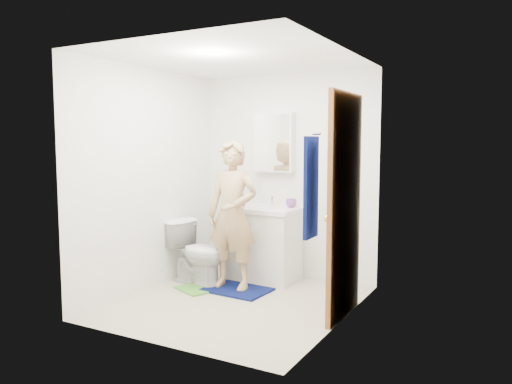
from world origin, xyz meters
TOP-DOWN VIEW (x-y plane):
  - floor at (0.00, 0.00)m, footprint 2.20×2.40m
  - ceiling at (0.00, 0.00)m, footprint 2.20×2.40m
  - wall_back at (0.00, 1.21)m, footprint 2.20×0.02m
  - wall_front at (0.00, -1.21)m, footprint 2.20×0.02m
  - wall_left at (-1.11, 0.00)m, footprint 0.02×2.40m
  - wall_right at (1.11, 0.00)m, footprint 0.02×2.40m
  - vanity_cabinet at (-0.15, 0.91)m, footprint 0.75×0.55m
  - countertop at (-0.15, 0.91)m, footprint 0.79×0.59m
  - sink_basin at (-0.15, 0.91)m, footprint 0.40×0.40m
  - faucet at (-0.15, 1.09)m, footprint 0.03×0.03m
  - medicine_cabinet at (-0.15, 1.14)m, footprint 0.50×0.12m
  - mirror_panel at (-0.15, 1.08)m, footprint 0.46×0.01m
  - door at (1.07, 0.15)m, footprint 0.05×0.80m
  - door_knob at (1.03, -0.17)m, footprint 0.07×0.07m
  - towel at (1.03, -0.57)m, footprint 0.03×0.24m
  - towel_hook at (1.07, -0.57)m, footprint 0.06×0.02m
  - toilet at (-0.73, 0.38)m, footprint 0.77×0.53m
  - bath_mat at (-0.19, 0.34)m, footprint 0.71×0.53m
  - green_rug at (-0.60, 0.17)m, footprint 0.51×0.48m
  - soap_dispenser at (-0.45, 0.84)m, footprint 0.10×0.10m
  - toothbrush_cup at (0.12, 1.05)m, footprint 0.13×0.13m
  - man at (-0.26, 0.37)m, footprint 0.60×0.41m

SIDE VIEW (x-z plane):
  - floor at x=0.00m, z-range -0.02..0.00m
  - green_rug at x=-0.60m, z-range 0.00..0.02m
  - bath_mat at x=-0.19m, z-range 0.00..0.02m
  - toilet at x=-0.73m, z-range 0.00..0.72m
  - vanity_cabinet at x=-0.15m, z-range 0.00..0.80m
  - man at x=-0.26m, z-range 0.02..1.63m
  - countertop at x=-0.15m, z-range 0.80..0.85m
  - sink_basin at x=-0.15m, z-range 0.83..0.86m
  - toothbrush_cup at x=0.12m, z-range 0.85..0.95m
  - faucet at x=-0.15m, z-range 0.85..0.97m
  - door_knob at x=1.03m, z-range 0.91..0.98m
  - soap_dispenser at x=-0.45m, z-range 0.85..1.06m
  - door at x=1.07m, z-range 0.00..2.05m
  - wall_back at x=0.00m, z-range 0.00..2.40m
  - wall_front at x=0.00m, z-range 0.00..2.40m
  - wall_left at x=-1.11m, z-range 0.00..2.40m
  - wall_right at x=1.11m, z-range 0.00..2.40m
  - towel at x=1.03m, z-range 0.85..1.65m
  - medicine_cabinet at x=-0.15m, z-range 1.25..1.95m
  - mirror_panel at x=-0.15m, z-range 1.27..1.93m
  - towel_hook at x=1.07m, z-range 1.66..1.68m
  - ceiling at x=0.00m, z-range 2.40..2.42m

